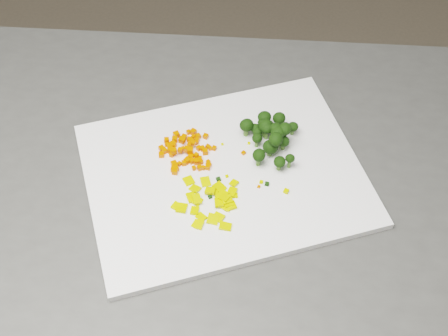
# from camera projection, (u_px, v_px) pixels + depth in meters

# --- Properties ---
(counter_block) EXTENTS (1.01, 0.73, 0.90)m
(counter_block) POSITION_uv_depth(u_px,v_px,m) (196.00, 310.00, 1.32)
(counter_block) COLOR #484846
(counter_block) RESTS_ON ground
(cutting_board) EXTENTS (0.51, 0.46, 0.01)m
(cutting_board) POSITION_uv_depth(u_px,v_px,m) (224.00, 174.00, 0.97)
(cutting_board) COLOR white
(cutting_board) RESTS_ON counter_block
(carrot_pile) EXTENTS (0.09, 0.09, 0.03)m
(carrot_pile) POSITION_uv_depth(u_px,v_px,m) (186.00, 149.00, 0.98)
(carrot_pile) COLOR #EF4E02
(carrot_pile) RESTS_ON cutting_board
(pepper_pile) EXTENTS (0.11, 0.11, 0.01)m
(pepper_pile) POSITION_uv_depth(u_px,v_px,m) (212.00, 197.00, 0.92)
(pepper_pile) COLOR #D5C50B
(pepper_pile) RESTS_ON cutting_board
(broccoli_pile) EXTENTS (0.11, 0.11, 0.05)m
(broccoli_pile) POSITION_uv_depth(u_px,v_px,m) (278.00, 133.00, 0.98)
(broccoli_pile) COLOR black
(broccoli_pile) RESTS_ON cutting_board
(carrot_cube_0) EXTENTS (0.01, 0.01, 0.01)m
(carrot_cube_0) POSITION_uv_depth(u_px,v_px,m) (183.00, 140.00, 0.99)
(carrot_cube_0) COLOR #EF4E02
(carrot_cube_0) RESTS_ON carrot_pile
(carrot_cube_1) EXTENTS (0.01, 0.01, 0.01)m
(carrot_cube_1) POSITION_uv_depth(u_px,v_px,m) (209.00, 165.00, 0.97)
(carrot_cube_1) COLOR #EF4E02
(carrot_cube_1) RESTS_ON carrot_pile
(carrot_cube_2) EXTENTS (0.01, 0.01, 0.01)m
(carrot_cube_2) POSITION_uv_depth(u_px,v_px,m) (198.00, 136.00, 1.01)
(carrot_cube_2) COLOR #EF4E02
(carrot_cube_2) RESTS_ON carrot_pile
(carrot_cube_3) EXTENTS (0.01, 0.01, 0.01)m
(carrot_cube_3) POSITION_uv_depth(u_px,v_px,m) (196.00, 142.00, 1.00)
(carrot_cube_3) COLOR #EF4E02
(carrot_cube_3) RESTS_ON carrot_pile
(carrot_cube_4) EXTENTS (0.01, 0.01, 0.01)m
(carrot_cube_4) POSITION_uv_depth(u_px,v_px,m) (170.00, 146.00, 0.99)
(carrot_cube_4) COLOR #EF4E02
(carrot_cube_4) RESTS_ON carrot_pile
(carrot_cube_5) EXTENTS (0.01, 0.01, 0.01)m
(carrot_cube_5) POSITION_uv_depth(u_px,v_px,m) (203.00, 168.00, 0.97)
(carrot_cube_5) COLOR #EF4E02
(carrot_cube_5) RESTS_ON carrot_pile
(carrot_cube_6) EXTENTS (0.01, 0.01, 0.01)m
(carrot_cube_6) POSITION_uv_depth(u_px,v_px,m) (173.00, 144.00, 0.99)
(carrot_cube_6) COLOR #EF4E02
(carrot_cube_6) RESTS_ON carrot_pile
(carrot_cube_7) EXTENTS (0.01, 0.01, 0.01)m
(carrot_cube_7) POSITION_uv_depth(u_px,v_px,m) (193.00, 137.00, 1.01)
(carrot_cube_7) COLOR #EF4E02
(carrot_cube_7) RESTS_ON carrot_pile
(carrot_cube_8) EXTENTS (0.01, 0.01, 0.01)m
(carrot_cube_8) POSITION_uv_depth(u_px,v_px,m) (202.00, 148.00, 0.99)
(carrot_cube_8) COLOR #EF4E02
(carrot_cube_8) RESTS_ON carrot_pile
(carrot_cube_9) EXTENTS (0.01, 0.01, 0.01)m
(carrot_cube_9) POSITION_uv_depth(u_px,v_px,m) (191.00, 157.00, 0.98)
(carrot_cube_9) COLOR #EF4E02
(carrot_cube_9) RESTS_ON carrot_pile
(carrot_cube_10) EXTENTS (0.01, 0.01, 0.01)m
(carrot_cube_10) POSITION_uv_depth(u_px,v_px,m) (164.00, 151.00, 0.99)
(carrot_cube_10) COLOR #EF4E02
(carrot_cube_10) RESTS_ON carrot_pile
(carrot_cube_11) EXTENTS (0.01, 0.01, 0.01)m
(carrot_cube_11) POSITION_uv_depth(u_px,v_px,m) (173.00, 152.00, 0.98)
(carrot_cube_11) COLOR #EF4E02
(carrot_cube_11) RESTS_ON carrot_pile
(carrot_cube_12) EXTENTS (0.01, 0.01, 0.01)m
(carrot_cube_12) POSITION_uv_depth(u_px,v_px,m) (193.00, 143.00, 0.99)
(carrot_cube_12) COLOR #EF4E02
(carrot_cube_12) RESTS_ON carrot_pile
(carrot_cube_13) EXTENTS (0.01, 0.01, 0.01)m
(carrot_cube_13) POSITION_uv_depth(u_px,v_px,m) (196.00, 155.00, 0.97)
(carrot_cube_13) COLOR #EF4E02
(carrot_cube_13) RESTS_ON carrot_pile
(carrot_cube_14) EXTENTS (0.01, 0.01, 0.01)m
(carrot_cube_14) POSITION_uv_depth(u_px,v_px,m) (199.00, 159.00, 0.98)
(carrot_cube_14) COLOR #EF4E02
(carrot_cube_14) RESTS_ON carrot_pile
(carrot_cube_15) EXTENTS (0.01, 0.01, 0.01)m
(carrot_cube_15) POSITION_uv_depth(u_px,v_px,m) (175.00, 166.00, 0.97)
(carrot_cube_15) COLOR #EF4E02
(carrot_cube_15) RESTS_ON carrot_pile
(carrot_cube_16) EXTENTS (0.01, 0.01, 0.01)m
(carrot_cube_16) POSITION_uv_depth(u_px,v_px,m) (208.00, 162.00, 0.97)
(carrot_cube_16) COLOR #EF4E02
(carrot_cube_16) RESTS_ON carrot_pile
(carrot_cube_17) EXTENTS (0.01, 0.01, 0.01)m
(carrot_cube_17) POSITION_uv_depth(u_px,v_px,m) (192.00, 142.00, 1.00)
(carrot_cube_17) COLOR #EF4E02
(carrot_cube_17) RESTS_ON carrot_pile
(carrot_cube_18) EXTENTS (0.01, 0.01, 0.01)m
(carrot_cube_18) POSITION_uv_depth(u_px,v_px,m) (197.00, 140.00, 1.00)
(carrot_cube_18) COLOR #EF4E02
(carrot_cube_18) RESTS_ON carrot_pile
(carrot_cube_19) EXTENTS (0.01, 0.01, 0.01)m
(carrot_cube_19) POSITION_uv_depth(u_px,v_px,m) (174.00, 164.00, 0.97)
(carrot_cube_19) COLOR #EF4E02
(carrot_cube_19) RESTS_ON carrot_pile
(carrot_cube_20) EXTENTS (0.01, 0.01, 0.01)m
(carrot_cube_20) POSITION_uv_depth(u_px,v_px,m) (183.00, 149.00, 0.98)
(carrot_cube_20) COLOR #EF4E02
(carrot_cube_20) RESTS_ON carrot_pile
(carrot_cube_21) EXTENTS (0.01, 0.01, 0.01)m
(carrot_cube_21) POSITION_uv_depth(u_px,v_px,m) (174.00, 169.00, 0.96)
(carrot_cube_21) COLOR #EF4E02
(carrot_cube_21) RESTS_ON carrot_pile
(carrot_cube_22) EXTENTS (0.01, 0.01, 0.01)m
(carrot_cube_22) POSITION_uv_depth(u_px,v_px,m) (189.00, 132.00, 1.01)
(carrot_cube_22) COLOR #EF4E02
(carrot_cube_22) RESTS_ON carrot_pile
(carrot_cube_23) EXTENTS (0.01, 0.01, 0.01)m
(carrot_cube_23) POSITION_uv_depth(u_px,v_px,m) (200.00, 168.00, 0.96)
(carrot_cube_23) COLOR #EF4E02
(carrot_cube_23) RESTS_ON carrot_pile
(carrot_cube_24) EXTENTS (0.01, 0.01, 0.01)m
(carrot_cube_24) POSITION_uv_depth(u_px,v_px,m) (184.00, 137.00, 1.00)
(carrot_cube_24) COLOR #EF4E02
(carrot_cube_24) RESTS_ON carrot_pile
(carrot_cube_25) EXTENTS (0.01, 0.01, 0.01)m
(carrot_cube_25) POSITION_uv_depth(u_px,v_px,m) (175.00, 169.00, 0.96)
(carrot_cube_25) COLOR #EF4E02
(carrot_cube_25) RESTS_ON carrot_pile
(carrot_cube_26) EXTENTS (0.01, 0.01, 0.01)m
(carrot_cube_26) POSITION_uv_depth(u_px,v_px,m) (162.00, 148.00, 0.99)
(carrot_cube_26) COLOR #EF4E02
(carrot_cube_26) RESTS_ON carrot_pile
(carrot_cube_27) EXTENTS (0.01, 0.01, 0.01)m
(carrot_cube_27) POSITION_uv_depth(u_px,v_px,m) (167.00, 145.00, 1.00)
(carrot_cube_27) COLOR #EF4E02
(carrot_cube_27) RESTS_ON carrot_pile
(carrot_cube_28) EXTENTS (0.01, 0.01, 0.01)m
(carrot_cube_28) POSITION_uv_depth(u_px,v_px,m) (189.00, 139.00, 1.00)
(carrot_cube_28) COLOR #EF4E02
(carrot_cube_28) RESTS_ON carrot_pile
(carrot_cube_29) EXTENTS (0.01, 0.01, 0.01)m
(carrot_cube_29) POSITION_uv_depth(u_px,v_px,m) (193.00, 132.00, 1.01)
(carrot_cube_29) COLOR #EF4E02
(carrot_cube_29) RESTS_ON carrot_pile
(carrot_cube_30) EXTENTS (0.01, 0.01, 0.01)m
(carrot_cube_30) POSITION_uv_depth(u_px,v_px,m) (175.00, 172.00, 0.96)
(carrot_cube_30) COLOR #EF4E02
(carrot_cube_30) RESTS_ON carrot_pile
(carrot_cube_31) EXTENTS (0.01, 0.01, 0.01)m
(carrot_cube_31) POSITION_uv_depth(u_px,v_px,m) (208.00, 167.00, 0.97)
(carrot_cube_31) COLOR #EF4E02
(carrot_cube_31) RESTS_ON carrot_pile
(carrot_cube_32) EXTENTS (0.01, 0.01, 0.01)m
(carrot_cube_32) POSITION_uv_depth(u_px,v_px,m) (197.00, 161.00, 0.97)
(carrot_cube_32) COLOR #EF4E02
(carrot_cube_32) RESTS_ON carrot_pile
(carrot_cube_33) EXTENTS (0.01, 0.01, 0.01)m
(carrot_cube_33) POSITION_uv_depth(u_px,v_px,m) (172.00, 144.00, 0.99)
(carrot_cube_33) COLOR #EF4E02
(carrot_cube_33) RESTS_ON carrot_pile
(carrot_cube_34) EXTENTS (0.01, 0.01, 0.01)m
(carrot_cube_34) POSITION_uv_depth(u_px,v_px,m) (194.00, 168.00, 0.96)
(carrot_cube_34) COLOR #EF4E02
(carrot_cube_34) RESTS_ON carrot_pile
(carrot_cube_35) EXTENTS (0.01, 0.01, 0.01)m
(carrot_cube_35) POSITION_uv_depth(u_px,v_px,m) (173.00, 145.00, 0.99)
(carrot_cube_35) COLOR #EF4E02
(carrot_cube_35) RESTS_ON carrot_pile
(carrot_cube_36) EXTENTS (0.01, 0.01, 0.01)m
(carrot_cube_36) POSITION_uv_depth(u_px,v_px,m) (182.00, 140.00, 1.00)
(carrot_cube_36) COLOR #EF4E02
(carrot_cube_36) RESTS_ON carrot_pile
(carrot_cube_37) EXTENTS (0.01, 0.01, 0.01)m
(carrot_cube_37) POSITION_uv_depth(u_px,v_px,m) (201.00, 162.00, 0.97)
(carrot_cube_37) COLOR #EF4E02
(carrot_cube_37) RESTS_ON carrot_pile
(carrot_cube_38) EXTENTS (0.01, 0.01, 0.01)m
(carrot_cube_38) POSITION_uv_depth(u_px,v_px,m) (208.00, 146.00, 0.99)
(carrot_cube_38) COLOR #EF4E02
(carrot_cube_38) RESTS_ON carrot_pile
(carrot_cube_39) EXTENTS (0.01, 0.01, 0.01)m
(carrot_cube_39) POSITION_uv_depth(u_px,v_px,m) (192.00, 161.00, 0.97)
(carrot_cube_39) COLOR #EF4E02
(carrot_cube_39) RESTS_ON carrot_pile
(carrot_cube_40) EXTENTS (0.01, 0.01, 0.01)m
(carrot_cube_40) POSITION_uv_depth(u_px,v_px,m) (210.00, 148.00, 0.99)
(carrot_cube_40) COLOR #EF4E02
(carrot_cube_40) RESTS_ON carrot_pile
(carrot_cube_41) EXTENTS (0.01, 0.01, 0.01)m
(carrot_cube_41) POSITION_uv_depth(u_px,v_px,m) (174.00, 151.00, 0.97)
(carrot_cube_41) COLOR #EF4E02
(carrot_cube_41) RESTS_ON carrot_pile
(carrot_cube_42) EXTENTS (0.01, 0.01, 0.01)m
(carrot_cube_42) POSITION_uv_depth(u_px,v_px,m) (214.00, 148.00, 0.99)
(carrot_cube_42) COLOR #EF4E02
(carrot_cube_42) RESTS_ON carrot_pile
(carrot_cube_43) EXTENTS (0.01, 0.01, 0.01)m
(carrot_cube_43) POSITION_uv_depth(u_px,v_px,m) (190.00, 140.00, 1.00)
(carrot_cube_43) COLOR #EF4E02
(carrot_cube_43) RESTS_ON carrot_pile
(carrot_cube_44) EXTENTS (0.01, 0.01, 0.01)m
(carrot_cube_44) POSITION_uv_depth(u_px,v_px,m) (176.00, 135.00, 1.01)
(carrot_cube_44) COLOR #EF4E02
(carrot_cube_44) RESTS_ON carrot_pile
(carrot_cube_45) EXTENTS (0.01, 0.01, 0.01)m
(carrot_cube_45) POSITION_uv_depth(u_px,v_px,m) (162.00, 155.00, 0.98)
(carrot_cube_45) COLOR #EF4E02
(carrot_cube_45) RESTS_ON carrot_pile
(carrot_cube_46) EXTENTS (0.01, 0.01, 0.01)m
(carrot_cube_46) POSITION_uv_depth(u_px,v_px,m) (199.00, 148.00, 0.99)
(carrot_cube_46) COLOR #EF4E02
(carrot_cube_46) RESTS_ON carrot_pile
(carrot_cube_47) EXTENTS (0.01, 0.01, 0.01)m
(carrot_cube_47) POSITION_uv_depth(u_px,v_px,m) (175.00, 139.00, 1.00)
(carrot_cube_47) COLOR #EF4E02
(carrot_cube_47) RESTS_ON carrot_pile
(carrot_cube_48) EXTENTS (0.01, 0.01, 0.01)m
(carrot_cube_48) POSITION_uv_depth(u_px,v_px,m) (190.00, 150.00, 0.98)
(carrot_cube_48) COLOR #EF4E02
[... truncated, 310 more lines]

